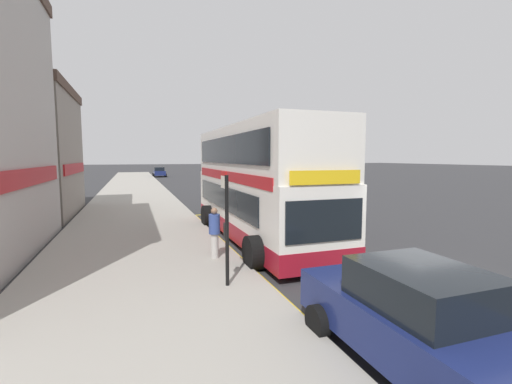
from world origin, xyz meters
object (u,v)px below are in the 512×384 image
at_px(double_decker_bus, 257,187).
at_px(bus_stop_sign, 226,219).
at_px(parked_car_navy_behind, 417,319).
at_px(pedestrian_waiting_near_sign, 214,231).
at_px(parked_car_navy_ahead, 159,172).

xyz_separation_m(double_decker_bus, bus_stop_sign, (-2.54, -4.98, -0.32)).
relative_size(parked_car_navy_behind, pedestrian_waiting_near_sign, 2.69).
distance_m(double_decker_bus, parked_car_navy_behind, 9.17).
bearing_deg(bus_stop_sign, pedestrian_waiting_near_sign, 84.50).
relative_size(double_decker_bus, bus_stop_sign, 3.84).
bearing_deg(bus_stop_sign, double_decker_bus, 62.92).
bearing_deg(parked_car_navy_behind, parked_car_navy_ahead, 90.52).
height_order(double_decker_bus, bus_stop_sign, double_decker_bus).
xyz_separation_m(bus_stop_sign, parked_car_navy_behind, (1.90, -4.08, -0.95)).
xyz_separation_m(bus_stop_sign, parked_car_navy_ahead, (2.03, 51.81, -0.95)).
xyz_separation_m(double_decker_bus, parked_car_navy_behind, (-0.65, -9.06, -1.26)).
bearing_deg(parked_car_navy_behind, bus_stop_sign, 115.60).
relative_size(double_decker_bus, parked_car_navy_behind, 2.51).
height_order(double_decker_bus, parked_car_navy_ahead, double_decker_bus).
height_order(parked_car_navy_behind, parked_car_navy_ahead, same).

